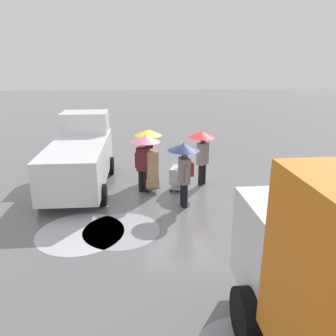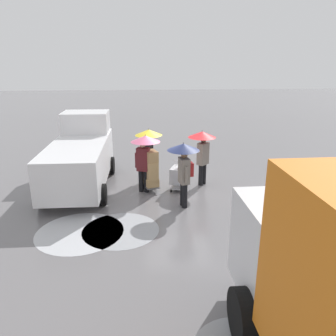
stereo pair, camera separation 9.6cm
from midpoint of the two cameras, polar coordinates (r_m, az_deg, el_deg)
The scene contains 10 objects.
ground_plane at distance 12.27m, azimuth 1.88°, elevation -4.03°, with size 90.00×90.00×0.00m, color slate.
slush_patch_near_cluster at distance 9.79m, azimuth -14.67°, elevation -10.63°, with size 2.46×2.46×0.01m, color silver.
slush_patch_under_van at distance 9.69m, azimuth -7.85°, elevation -10.51°, with size 2.19×2.19×0.01m, color #999BA0.
cargo_van_parked_right at distance 12.90m, azimuth -14.59°, elevation 2.03°, with size 2.26×5.37×2.60m.
shopping_cart_vendor at distance 12.22m, azimuth 2.08°, elevation -1.29°, with size 0.80×0.96×1.02m.
hand_dolly_boxes at distance 11.97m, azimuth -2.68°, elevation -0.25°, with size 0.67×0.81×1.55m.
pedestrian_pink_side at distance 12.82m, azimuth -3.23°, elevation 4.30°, with size 1.04×1.04×2.15m.
pedestrian_black_side at distance 11.75m, azimuth -3.84°, elevation 3.09°, with size 1.04×1.04×2.15m.
pedestrian_white_side at distance 12.51m, azimuth 6.17°, elevation 3.94°, with size 1.04×1.04×2.15m.
pedestrian_far_side at distance 10.58m, azimuth 3.03°, elevation 1.33°, with size 1.04×1.04×2.15m.
Camera 2 is at (1.34, 11.29, 4.60)m, focal length 35.39 mm.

